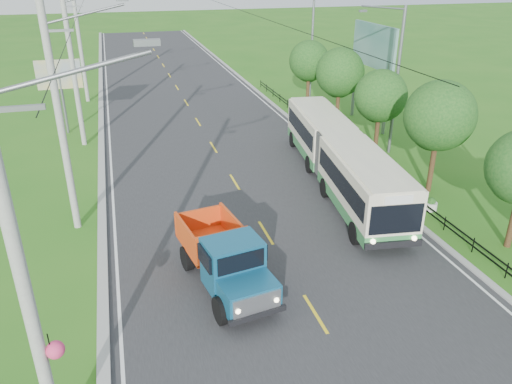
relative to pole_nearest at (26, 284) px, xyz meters
name	(u,v)px	position (x,y,z in m)	size (l,w,h in m)	color
ground	(315,314)	(8.24, 3.00, -4.94)	(240.00, 240.00, 0.00)	#286918
road	(208,138)	(8.24, 23.00, -4.93)	(14.00, 120.00, 0.02)	#28282B
curb_left	(101,147)	(1.04, 23.00, -4.86)	(0.40, 120.00, 0.15)	#9E9E99
curb_right	(303,129)	(15.39, 23.00, -4.89)	(0.30, 120.00, 0.10)	#9E9E99
edge_line_left	(110,147)	(1.59, 23.00, -4.91)	(0.12, 120.00, 0.00)	silver
edge_line_right	(297,130)	(14.89, 23.00, -4.91)	(0.12, 120.00, 0.00)	silver
centre_dash	(315,313)	(8.24, 3.00, -4.91)	(0.12, 2.20, 0.00)	yellow
railing_right	(349,152)	(16.24, 17.00, -4.64)	(0.04, 40.00, 0.60)	black
pole_nearest	(26,284)	(0.00, 0.00, 0.00)	(3.51, 0.44, 10.00)	gray
pole_near	(61,122)	(-0.02, 12.00, 0.16)	(3.51, 0.32, 10.00)	gray
pole_mid	(74,69)	(-0.02, 24.00, 0.16)	(3.51, 0.32, 10.00)	gray
pole_far	(80,42)	(-0.02, 36.00, 0.16)	(3.51, 0.32, 10.00)	gray
tree_third	(439,119)	(18.10, 11.14, -0.95)	(3.60, 3.62, 6.00)	#382314
tree_fourth	(380,98)	(18.10, 17.14, -1.35)	(3.24, 3.31, 5.40)	#382314
tree_fifth	(340,75)	(18.10, 23.14, -1.08)	(3.48, 3.52, 5.80)	#382314
tree_back	(309,63)	(18.10, 29.14, -1.28)	(3.30, 3.36, 5.50)	#382314
streetlight_mid	(395,77)	(18.88, 17.00, -0.03)	(3.02, 0.20, 9.07)	slate
streetlight_far	(310,44)	(18.88, 31.00, -0.03)	(3.02, 0.20, 9.07)	slate
planter_near	(431,205)	(16.84, 9.00, -4.65)	(0.64, 0.64, 0.67)	silver
planter_mid	(358,151)	(16.84, 17.00, -4.65)	(0.64, 0.64, 0.67)	silver
planter_far	(312,117)	(16.84, 25.00, -4.65)	(0.64, 0.64, 0.67)	silver
billboard_left	(60,79)	(-1.26, 27.00, -1.07)	(3.00, 0.20, 5.20)	slate
billboard_right	(373,52)	(20.54, 23.00, 0.41)	(0.24, 6.00, 7.30)	slate
bus	(340,155)	(13.66, 13.11, -3.15)	(4.45, 15.56, 2.97)	#317C3F
dump_truck	(225,255)	(5.58, 5.56, -3.59)	(3.02, 5.92, 2.37)	navy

